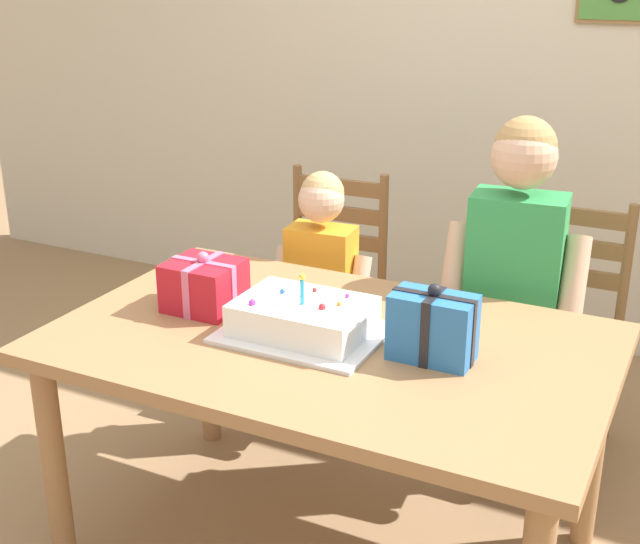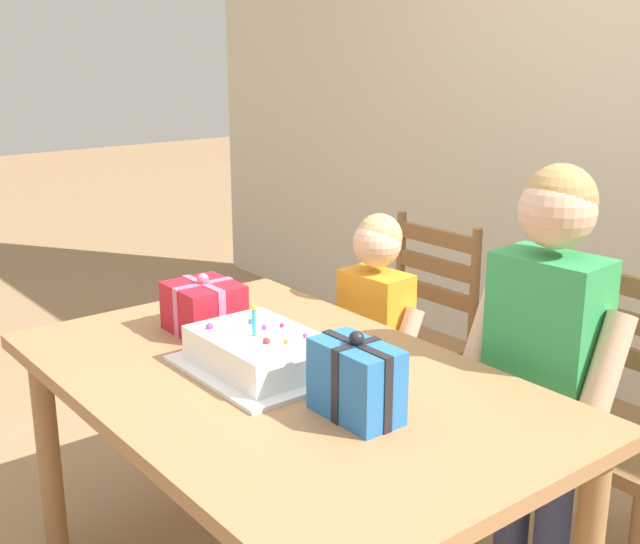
{
  "view_description": "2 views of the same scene",
  "coord_description": "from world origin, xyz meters",
  "px_view_note": "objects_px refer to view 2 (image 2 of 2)",
  "views": [
    {
      "loc": [
        0.92,
        -1.92,
        1.72
      ],
      "look_at": [
        -0.13,
        0.21,
        0.83
      ],
      "focal_mm": 47.39,
      "sensor_mm": 36.0,
      "label": 1
    },
    {
      "loc": [
        1.61,
        -1.14,
        1.58
      ],
      "look_at": [
        -0.14,
        0.24,
        0.94
      ],
      "focal_mm": 45.77,
      "sensor_mm": 36.0,
      "label": 2
    }
  ],
  "objects_px": {
    "birthday_cake": "(259,353)",
    "child_younger": "(375,328)",
    "dining_table": "(282,407)",
    "gift_box_red_large": "(357,380)",
    "chair_right": "(627,430)",
    "child_older": "(546,344)",
    "gift_box_beside_cake": "(204,307)",
    "chair_left": "(407,341)"
  },
  "relations": [
    {
      "from": "birthday_cake",
      "to": "child_younger",
      "type": "bearing_deg",
      "value": 112.32
    },
    {
      "from": "dining_table",
      "to": "child_younger",
      "type": "height_order",
      "value": "child_younger"
    },
    {
      "from": "birthday_cake",
      "to": "child_younger",
      "type": "distance_m",
      "value": 0.73
    },
    {
      "from": "gift_box_red_large",
      "to": "chair_right",
      "type": "height_order",
      "value": "gift_box_red_large"
    },
    {
      "from": "birthday_cake",
      "to": "child_older",
      "type": "height_order",
      "value": "child_older"
    },
    {
      "from": "dining_table",
      "to": "child_younger",
      "type": "bearing_deg",
      "value": 118.15
    },
    {
      "from": "dining_table",
      "to": "gift_box_beside_cake",
      "type": "height_order",
      "value": "gift_box_beside_cake"
    },
    {
      "from": "dining_table",
      "to": "gift_box_beside_cake",
      "type": "bearing_deg",
      "value": 177.37
    },
    {
      "from": "chair_right",
      "to": "child_older",
      "type": "relative_size",
      "value": 0.73
    },
    {
      "from": "gift_box_red_large",
      "to": "dining_table",
      "type": "bearing_deg",
      "value": -179.36
    },
    {
      "from": "birthday_cake",
      "to": "child_older",
      "type": "bearing_deg",
      "value": 57.18
    },
    {
      "from": "chair_right",
      "to": "chair_left",
      "type": "bearing_deg",
      "value": -180.0
    },
    {
      "from": "gift_box_red_large",
      "to": "gift_box_beside_cake",
      "type": "bearing_deg",
      "value": 178.72
    },
    {
      "from": "child_younger",
      "to": "birthday_cake",
      "type": "bearing_deg",
      "value": -67.68
    },
    {
      "from": "birthday_cake",
      "to": "gift_box_beside_cake",
      "type": "distance_m",
      "value": 0.36
    },
    {
      "from": "chair_left",
      "to": "child_older",
      "type": "relative_size",
      "value": 0.73
    },
    {
      "from": "gift_box_red_large",
      "to": "child_older",
      "type": "distance_m",
      "value": 0.64
    },
    {
      "from": "gift_box_red_large",
      "to": "child_younger",
      "type": "bearing_deg",
      "value": 135.21
    },
    {
      "from": "dining_table",
      "to": "child_older",
      "type": "xyz_separation_m",
      "value": [
        0.35,
        0.64,
        0.13
      ]
    },
    {
      "from": "gift_box_red_large",
      "to": "gift_box_beside_cake",
      "type": "height_order",
      "value": "gift_box_red_large"
    },
    {
      "from": "birthday_cake",
      "to": "chair_right",
      "type": "xyz_separation_m",
      "value": [
        0.53,
        0.94,
        -0.31
      ]
    },
    {
      "from": "birthday_cake",
      "to": "child_younger",
      "type": "height_order",
      "value": "child_younger"
    },
    {
      "from": "birthday_cake",
      "to": "gift_box_beside_cake",
      "type": "height_order",
      "value": "birthday_cake"
    },
    {
      "from": "child_older",
      "to": "child_younger",
      "type": "bearing_deg",
      "value": 179.95
    },
    {
      "from": "child_younger",
      "to": "child_older",
      "type": "bearing_deg",
      "value": -0.05
    },
    {
      "from": "chair_right",
      "to": "child_younger",
      "type": "xyz_separation_m",
      "value": [
        -0.8,
        -0.28,
        0.15
      ]
    },
    {
      "from": "child_younger",
      "to": "dining_table",
      "type": "bearing_deg",
      "value": -61.85
    },
    {
      "from": "birthday_cake",
      "to": "child_older",
      "type": "xyz_separation_m",
      "value": [
        0.42,
        0.66,
        -0.01
      ]
    },
    {
      "from": "chair_right",
      "to": "gift_box_beside_cake",
      "type": "bearing_deg",
      "value": -134.67
    },
    {
      "from": "gift_box_beside_cake",
      "to": "child_older",
      "type": "distance_m",
      "value": 0.99
    },
    {
      "from": "dining_table",
      "to": "birthday_cake",
      "type": "distance_m",
      "value": 0.15
    },
    {
      "from": "gift_box_red_large",
      "to": "chair_left",
      "type": "bearing_deg",
      "value": 129.85
    },
    {
      "from": "child_older",
      "to": "gift_box_beside_cake",
      "type": "bearing_deg",
      "value": -141.51
    },
    {
      "from": "dining_table",
      "to": "child_younger",
      "type": "relative_size",
      "value": 1.51
    },
    {
      "from": "dining_table",
      "to": "chair_right",
      "type": "xyz_separation_m",
      "value": [
        0.46,
        0.92,
        -0.17
      ]
    },
    {
      "from": "chair_left",
      "to": "child_younger",
      "type": "xyz_separation_m",
      "value": [
        0.12,
        -0.28,
        0.15
      ]
    },
    {
      "from": "chair_left",
      "to": "child_younger",
      "type": "relative_size",
      "value": 0.9
    },
    {
      "from": "child_older",
      "to": "gift_box_red_large",
      "type": "bearing_deg",
      "value": -95.04
    },
    {
      "from": "child_older",
      "to": "child_younger",
      "type": "height_order",
      "value": "child_older"
    },
    {
      "from": "chair_left",
      "to": "dining_table",
      "type": "bearing_deg",
      "value": -63.17
    },
    {
      "from": "chair_right",
      "to": "child_older",
      "type": "distance_m",
      "value": 0.42
    },
    {
      "from": "child_older",
      "to": "chair_left",
      "type": "bearing_deg",
      "value": 161.24
    }
  ]
}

